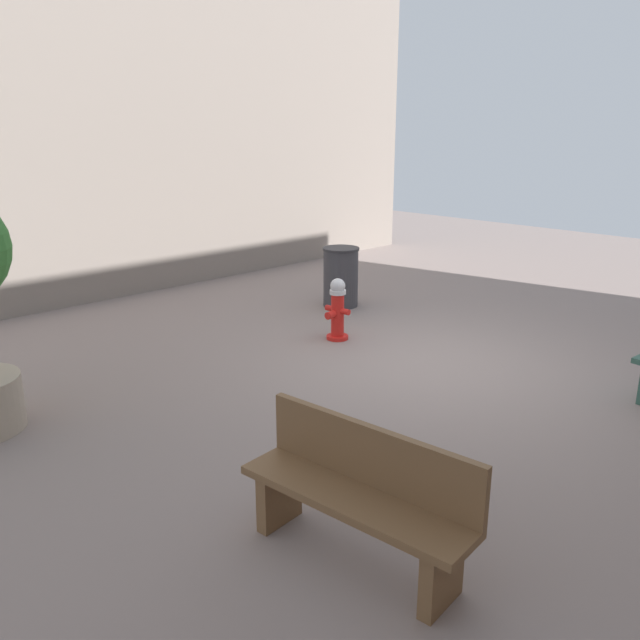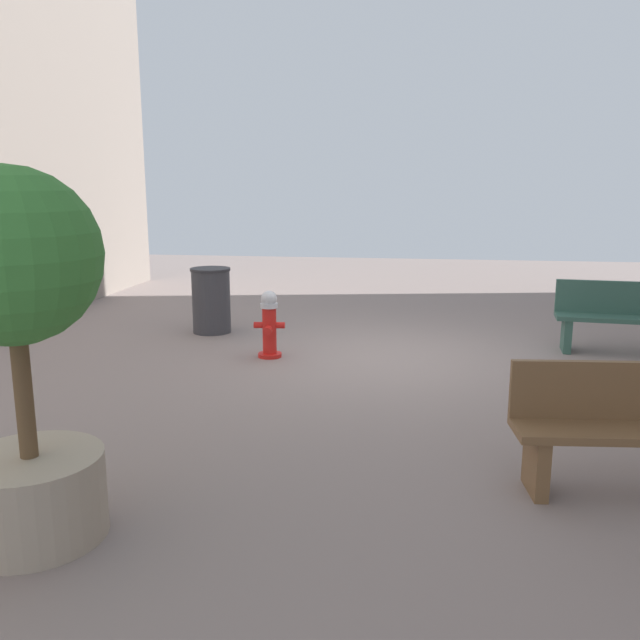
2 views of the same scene
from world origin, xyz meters
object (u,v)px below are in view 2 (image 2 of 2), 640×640
at_px(bench_far, 633,426).
at_px(trash_bin, 211,300).
at_px(fire_hydrant, 269,324).
at_px(bench_near, 617,317).
at_px(planter_tree, 17,324).

height_order(bench_far, trash_bin, trash_bin).
height_order(fire_hydrant, bench_near, bench_near).
xyz_separation_m(bench_near, bench_far, (1.08, 4.25, 0.01)).
bearing_deg(trash_bin, bench_near, 175.72).
xyz_separation_m(fire_hydrant, trash_bin, (1.19, -1.32, 0.06)).
distance_m(bench_far, planter_tree, 4.25).
relative_size(planter_tree, trash_bin, 2.38).
height_order(planter_tree, trash_bin, planter_tree).
distance_m(fire_hydrant, trash_bin, 1.78).
relative_size(fire_hydrant, planter_tree, 0.37).
height_order(bench_near, planter_tree, planter_tree).
height_order(fire_hydrant, planter_tree, planter_tree).
distance_m(bench_far, trash_bin, 6.59).
bearing_deg(trash_bin, planter_tree, 96.50).
distance_m(planter_tree, trash_bin, 6.02).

